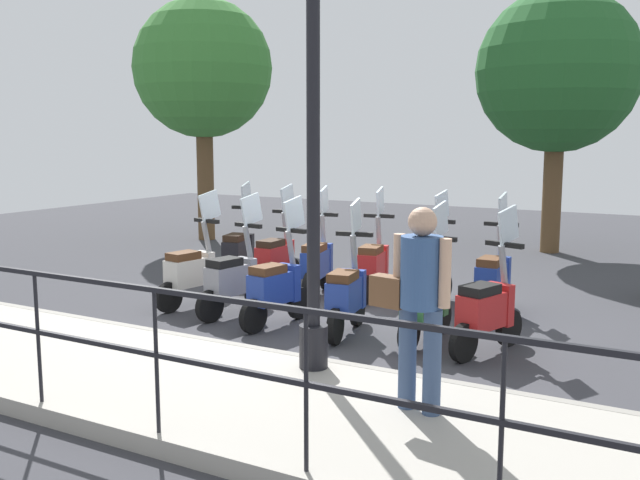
# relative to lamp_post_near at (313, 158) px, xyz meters

# --- Properties ---
(ground_plane) EXTENTS (28.00, 28.00, 0.00)m
(ground_plane) POSITION_rel_lamp_post_near_xyz_m (2.40, 0.88, -2.07)
(ground_plane) COLOR #38383D
(promenade_walkway) EXTENTS (2.20, 20.00, 0.15)m
(promenade_walkway) POSITION_rel_lamp_post_near_xyz_m (-0.75, 0.88, -1.99)
(promenade_walkway) COLOR #A39E93
(promenade_walkway) RESTS_ON ground_plane
(fence_railing) EXTENTS (0.04, 16.03, 1.07)m
(fence_railing) POSITION_rel_lamp_post_near_xyz_m (-1.80, 0.88, -1.17)
(fence_railing) COLOR black
(fence_railing) RESTS_ON promenade_walkway
(lamp_post_near) EXTENTS (0.26, 0.90, 4.32)m
(lamp_post_near) POSITION_rel_lamp_post_near_xyz_m (0.00, 0.00, 0.00)
(lamp_post_near) COLOR black
(lamp_post_near) RESTS_ON promenade_walkway
(pedestrian_with_bag) EXTENTS (0.37, 0.66, 1.59)m
(pedestrian_with_bag) POSITION_rel_lamp_post_near_xyz_m (-0.50, -1.20, -0.99)
(pedestrian_with_bag) COLOR #384C70
(pedestrian_with_bag) RESTS_ON promenade_walkway
(tree_large) EXTENTS (2.94, 2.94, 5.13)m
(tree_large) POSITION_rel_lamp_post_near_xyz_m (6.80, 6.56, 1.57)
(tree_large) COLOR brown
(tree_large) RESTS_ON ground_plane
(tree_distant) EXTENTS (3.07, 3.07, 4.99)m
(tree_distant) POSITION_rel_lamp_post_near_xyz_m (8.68, -0.37, 1.37)
(tree_distant) COLOR brown
(tree_distant) RESTS_ON ground_plane
(scooter_near_0) EXTENTS (1.20, 0.55, 1.54)m
(scooter_near_0) POSITION_rel_lamp_post_near_xyz_m (1.64, -1.14, -1.58)
(scooter_near_0) COLOR black
(scooter_near_0) RESTS_ON ground_plane
(scooter_near_1) EXTENTS (1.23, 0.44, 1.54)m
(scooter_near_1) POSITION_rel_lamp_post_near_xyz_m (1.72, -0.44, -1.58)
(scooter_near_1) COLOR black
(scooter_near_1) RESTS_ON ground_plane
(scooter_near_2) EXTENTS (1.23, 0.46, 1.54)m
(scooter_near_2) POSITION_rel_lamp_post_near_xyz_m (1.58, 0.46, -1.58)
(scooter_near_2) COLOR black
(scooter_near_2) RESTS_ON ground_plane
(scooter_near_3) EXTENTS (1.23, 0.46, 1.54)m
(scooter_near_3) POSITION_rel_lamp_post_near_xyz_m (1.51, 1.36, -1.58)
(scooter_near_3) COLOR black
(scooter_near_3) RESTS_ON ground_plane
(scooter_near_4) EXTENTS (1.22, 0.48, 1.54)m
(scooter_near_4) POSITION_rel_lamp_post_near_xyz_m (1.64, 2.09, -1.58)
(scooter_near_4) COLOR black
(scooter_near_4) RESTS_ON ground_plane
(scooter_near_5) EXTENTS (1.23, 0.47, 1.54)m
(scooter_near_5) POSITION_rel_lamp_post_near_xyz_m (1.77, 2.85, -1.58)
(scooter_near_5) COLOR black
(scooter_near_5) RESTS_ON ground_plane
(scooter_far_0) EXTENTS (1.23, 0.44, 1.54)m
(scooter_far_0) POSITION_rel_lamp_post_near_xyz_m (3.30, -0.75, -1.58)
(scooter_far_0) COLOR black
(scooter_far_0) RESTS_ON ground_plane
(scooter_far_1) EXTENTS (1.23, 0.45, 1.54)m
(scooter_far_1) POSITION_rel_lamp_post_near_xyz_m (3.25, 0.10, -1.58)
(scooter_far_1) COLOR black
(scooter_far_1) RESTS_ON ground_plane
(scooter_far_2) EXTENTS (1.23, 0.47, 1.54)m
(scooter_far_2) POSITION_rel_lamp_post_near_xyz_m (3.41, 0.98, -1.58)
(scooter_far_2) COLOR black
(scooter_far_2) RESTS_ON ground_plane
(scooter_far_3) EXTENTS (1.22, 0.50, 1.54)m
(scooter_far_3) POSITION_rel_lamp_post_near_xyz_m (3.19, 1.75, -1.58)
(scooter_far_3) COLOR black
(scooter_far_3) RESTS_ON ground_plane
(scooter_far_4) EXTENTS (1.23, 0.44, 1.54)m
(scooter_far_4) POSITION_rel_lamp_post_near_xyz_m (3.24, 2.47, -1.58)
(scooter_far_4) COLOR black
(scooter_far_4) RESTS_ON ground_plane
(scooter_far_5) EXTENTS (1.22, 0.51, 1.54)m
(scooter_far_5) POSITION_rel_lamp_post_near_xyz_m (3.46, 3.30, -1.58)
(scooter_far_5) COLOR black
(scooter_far_5) RESTS_ON ground_plane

